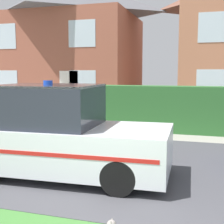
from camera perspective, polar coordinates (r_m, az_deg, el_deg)
road_strip at (r=6.93m, az=5.59°, el=-9.75°), size 28.00×5.47×0.01m
garden_hedge at (r=11.06m, az=2.95°, el=0.80°), size 8.59×0.79×1.57m
police_car at (r=6.21m, az=-9.52°, el=-4.10°), size 4.17×1.90×1.86m
house_left at (r=19.29m, az=-8.26°, el=12.55°), size 8.41×6.33×7.49m
wheelie_bin at (r=12.42m, az=-17.01°, el=0.02°), size 0.71×0.67×1.05m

